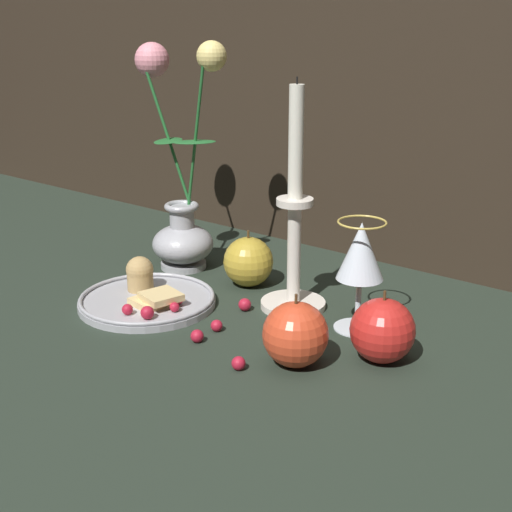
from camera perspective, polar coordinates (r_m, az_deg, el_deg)
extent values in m
plane|color=#232D23|center=(1.05, -1.91, -4.51)|extent=(2.40, 2.40, 0.00)
cylinder|color=#A3A3A8|center=(1.24, -5.81, -0.69)|extent=(0.08, 0.08, 0.01)
ellipsoid|color=#A3A3A8|center=(1.23, -5.87, 0.98)|extent=(0.10, 0.10, 0.07)
cylinder|color=#A3A3A8|center=(1.22, -5.94, 2.99)|extent=(0.04, 0.04, 0.04)
torus|color=#A3A3A8|center=(1.21, -5.97, 3.97)|extent=(0.06, 0.06, 0.01)
cylinder|color=#23662D|center=(1.22, -7.14, 9.70)|extent=(0.08, 0.03, 0.24)
ellipsoid|color=#23662D|center=(1.22, -7.03, 9.13)|extent=(0.06, 0.08, 0.00)
sphere|color=pink|center=(1.24, -8.32, 15.27)|extent=(0.06, 0.06, 0.06)
cylinder|color=#23662D|center=(1.17, -4.83, 9.66)|extent=(0.06, 0.02, 0.25)
ellipsoid|color=#23662D|center=(1.17, -4.95, 9.07)|extent=(0.08, 0.08, 0.00)
sphere|color=#EFD67A|center=(1.14, -3.57, 15.67)|extent=(0.05, 0.05, 0.05)
cylinder|color=#A3A3A8|center=(1.09, -8.69, -3.66)|extent=(0.21, 0.21, 0.01)
torus|color=#A3A3A8|center=(1.08, -8.71, -3.27)|extent=(0.20, 0.20, 0.01)
cylinder|color=tan|center=(1.12, -9.24, -1.89)|extent=(0.04, 0.04, 0.03)
sphere|color=tan|center=(1.11, -9.29, -1.11)|extent=(0.04, 0.04, 0.04)
cube|color=#DBBC7A|center=(1.06, -8.36, -3.60)|extent=(0.06, 0.06, 0.01)
cube|color=#DBBC7A|center=(1.05, -7.61, -3.22)|extent=(0.06, 0.06, 0.01)
sphere|color=#AD192D|center=(1.03, -10.25, -4.23)|extent=(0.02, 0.02, 0.02)
sphere|color=#AD192D|center=(1.01, -8.70, -4.50)|extent=(0.02, 0.02, 0.02)
sphere|color=#AD192D|center=(1.03, -6.54, -4.08)|extent=(0.01, 0.01, 0.01)
sphere|color=#AD192D|center=(1.06, -6.26, -3.40)|extent=(0.02, 0.02, 0.02)
cylinder|color=silver|center=(1.01, 8.08, -5.65)|extent=(0.07, 0.07, 0.00)
cylinder|color=silver|center=(1.00, 8.17, -3.69)|extent=(0.01, 0.01, 0.07)
cone|color=silver|center=(0.97, 8.38, 0.42)|extent=(0.06, 0.06, 0.08)
cone|color=gold|center=(0.97, 8.35, -0.25)|extent=(0.06, 0.06, 0.06)
torus|color=gold|center=(0.96, 8.49, 2.69)|extent=(0.07, 0.07, 0.00)
cylinder|color=silver|center=(1.07, 2.98, -3.87)|extent=(0.10, 0.10, 0.01)
cylinder|color=silver|center=(1.04, 3.05, 0.14)|extent=(0.02, 0.02, 0.15)
cylinder|color=silver|center=(1.02, 3.13, 4.36)|extent=(0.05, 0.05, 0.01)
cylinder|color=silver|center=(1.00, 3.21, 9.03)|extent=(0.02, 0.02, 0.16)
cylinder|color=black|center=(0.99, 3.30, 13.85)|extent=(0.00, 0.00, 0.01)
sphere|color=#D14223|center=(0.89, 3.17, -6.28)|extent=(0.08, 0.08, 0.08)
cylinder|color=#4C3319|center=(0.87, 3.23, -3.44)|extent=(0.00, 0.00, 0.01)
sphere|color=red|center=(0.91, 9.96, -5.97)|extent=(0.08, 0.08, 0.08)
cylinder|color=#4C3319|center=(0.89, 10.13, -3.20)|extent=(0.00, 0.00, 0.01)
sphere|color=#B2932D|center=(1.14, -0.62, -0.46)|extent=(0.08, 0.08, 0.08)
cylinder|color=#4C3319|center=(1.13, -0.62, 1.76)|extent=(0.00, 0.00, 0.01)
sphere|color=#AD192D|center=(1.05, -0.91, -3.91)|extent=(0.02, 0.02, 0.02)
sphere|color=#AD192D|center=(0.99, 4.21, -5.68)|extent=(0.02, 0.02, 0.02)
sphere|color=#AD192D|center=(0.96, -4.74, -6.40)|extent=(0.02, 0.02, 0.02)
sphere|color=#AD192D|center=(0.99, -3.17, -5.58)|extent=(0.02, 0.02, 0.02)
sphere|color=#AD192D|center=(0.89, -1.41, -8.58)|extent=(0.02, 0.02, 0.02)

